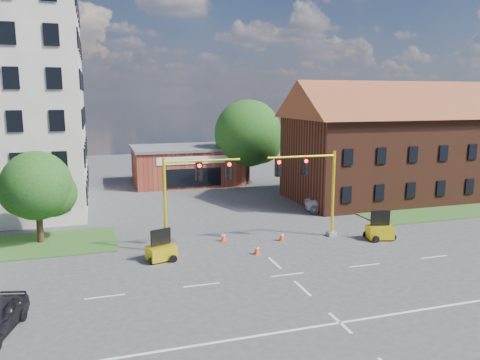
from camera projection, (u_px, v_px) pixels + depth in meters
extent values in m
plane|color=#3A3A3D|center=(288.00, 275.00, 26.56)|extent=(120.00, 120.00, 0.00)
cube|color=#2C531F|center=(440.00, 213.00, 40.26)|extent=(14.00, 4.00, 0.08)
cube|color=maroon|center=(187.00, 166.00, 54.40)|extent=(12.00, 8.00, 4.00)
cube|color=#565659|center=(187.00, 148.00, 54.03)|extent=(12.40, 8.40, 0.30)
cube|color=silver|center=(194.00, 160.00, 50.39)|extent=(8.00, 0.10, 0.80)
cube|color=black|center=(194.00, 178.00, 50.72)|extent=(6.00, 0.10, 2.00)
cube|color=#522718|center=(393.00, 158.00, 46.15)|extent=(20.00, 10.00, 8.00)
cylinder|color=#312211|center=(248.00, 166.00, 53.47)|extent=(0.44, 0.44, 4.17)
sphere|color=#1A4415|center=(248.00, 133.00, 52.80)|extent=(7.57, 7.57, 7.57)
sphere|color=#1A4415|center=(260.00, 141.00, 53.69)|extent=(5.30, 5.30, 5.30)
cylinder|color=#312211|center=(40.00, 223.00, 32.09)|extent=(0.44, 0.44, 2.86)
sphere|color=#1A4415|center=(37.00, 186.00, 31.63)|extent=(4.71, 4.71, 4.71)
sphere|color=#1A4415|center=(53.00, 193.00, 32.30)|extent=(3.30, 3.30, 3.30)
cube|color=gray|center=(166.00, 250.00, 30.42)|extent=(0.60, 0.60, 0.30)
cylinder|color=yellow|center=(165.00, 206.00, 29.90)|extent=(0.20, 0.20, 6.20)
cylinder|color=yellow|center=(203.00, 161.00, 30.13)|extent=(5.00, 0.14, 0.14)
cube|color=black|center=(199.00, 172.00, 30.18)|extent=(0.40, 0.32, 1.20)
cube|color=black|center=(229.00, 170.00, 30.77)|extent=(0.40, 0.32, 1.20)
sphere|color=#FF0C07|center=(199.00, 166.00, 29.94)|extent=(0.24, 0.24, 0.24)
cube|color=gray|center=(332.00, 234.00, 33.92)|extent=(0.60, 0.60, 0.30)
cylinder|color=yellow|center=(333.00, 194.00, 33.40)|extent=(0.20, 0.20, 6.20)
cylinder|color=yellow|center=(302.00, 157.00, 32.18)|extent=(5.00, 0.14, 0.14)
cube|color=black|center=(305.00, 166.00, 32.37)|extent=(0.40, 0.32, 1.20)
cube|color=black|center=(278.00, 168.00, 31.79)|extent=(0.40, 0.32, 1.20)
sphere|color=#FF0C07|center=(306.00, 161.00, 32.13)|extent=(0.24, 0.24, 0.24)
cube|color=yellow|center=(161.00, 252.00, 28.79)|extent=(1.95, 1.59, 0.84)
cube|color=black|center=(161.00, 237.00, 28.62)|extent=(1.28, 0.51, 1.03)
cube|color=yellow|center=(380.00, 232.00, 33.05)|extent=(1.98, 1.54, 0.88)
cube|color=black|center=(380.00, 218.00, 32.86)|extent=(1.36, 0.42, 1.07)
cube|color=#FF4D0D|center=(175.00, 253.00, 30.13)|extent=(0.38, 0.38, 0.04)
cone|color=#FF4D0D|center=(175.00, 248.00, 30.07)|extent=(0.40, 0.40, 0.70)
cylinder|color=silver|center=(175.00, 247.00, 30.06)|extent=(0.27, 0.27, 0.09)
cube|color=#FF4D0D|center=(223.00, 241.00, 32.66)|extent=(0.38, 0.38, 0.04)
cone|color=#FF4D0D|center=(223.00, 237.00, 32.60)|extent=(0.40, 0.40, 0.70)
cylinder|color=silver|center=(223.00, 236.00, 32.59)|extent=(0.27, 0.27, 0.09)
cube|color=#FF4D0D|center=(257.00, 254.00, 29.96)|extent=(0.38, 0.38, 0.04)
cone|color=#FF4D0D|center=(257.00, 249.00, 29.90)|extent=(0.40, 0.40, 0.70)
cylinder|color=silver|center=(257.00, 248.00, 29.89)|extent=(0.27, 0.27, 0.09)
cube|color=#FF4D0D|center=(282.00, 240.00, 32.80)|extent=(0.38, 0.38, 0.04)
cone|color=#FF4D0D|center=(282.00, 236.00, 32.74)|extent=(0.40, 0.40, 0.70)
cylinder|color=silver|center=(282.00, 235.00, 32.72)|extent=(0.27, 0.27, 0.09)
imported|color=white|center=(332.00, 204.00, 41.21)|extent=(5.24, 3.67, 1.33)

